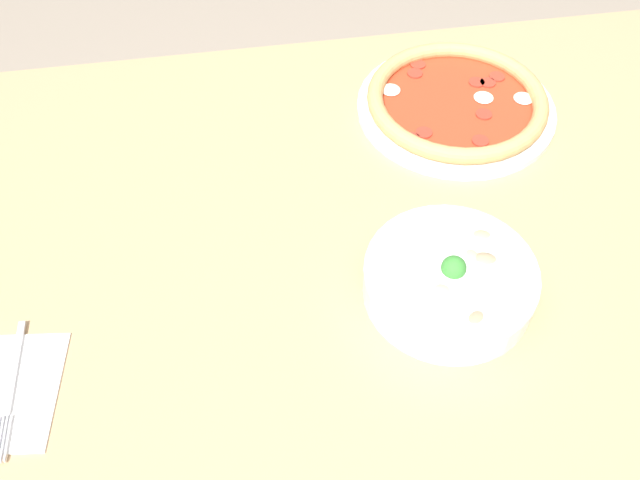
{
  "coord_description": "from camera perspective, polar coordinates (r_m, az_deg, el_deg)",
  "views": [
    {
      "loc": [
        0.18,
        0.56,
        1.49
      ],
      "look_at": [
        0.08,
        -0.04,
        0.74
      ],
      "focal_mm": 40.0,
      "sensor_mm": 36.0,
      "label": 1
    }
  ],
  "objects": [
    {
      "name": "dining_table",
      "position": [
        1.03,
        4.69,
        -4.89
      ],
      "size": [
        1.38,
        1.04,
        0.72
      ],
      "color": "tan",
      "rests_on": "ground_plane"
    },
    {
      "name": "bowl",
      "position": [
        0.93,
        10.4,
        -3.1
      ],
      "size": [
        0.22,
        0.22,
        0.07
      ],
      "color": "white",
      "rests_on": "dining_table"
    },
    {
      "name": "pizza",
      "position": [
        1.19,
        10.87,
        10.75
      ],
      "size": [
        0.32,
        0.32,
        0.04
      ],
      "color": "white",
      "rests_on": "dining_table"
    },
    {
      "name": "ground_plane",
      "position": [
        1.6,
        3.17,
        -18.12
      ],
      "size": [
        8.0,
        8.0,
        0.0
      ],
      "primitive_type": "plane",
      "color": "gray"
    },
    {
      "name": "fork",
      "position": [
        0.93,
        -23.45,
        -10.67
      ],
      "size": [
        0.02,
        0.18,
        0.0
      ],
      "rotation": [
        0.0,
        0.0,
        1.53
      ],
      "color": "silver",
      "rests_on": "napkin"
    }
  ]
}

